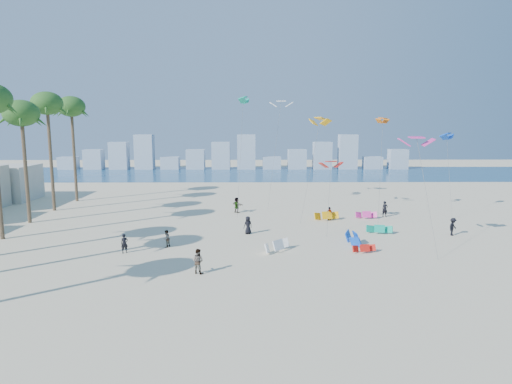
{
  "coord_description": "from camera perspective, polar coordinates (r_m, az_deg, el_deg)",
  "views": [
    {
      "loc": [
        2.53,
        -24.96,
        10.84
      ],
      "look_at": [
        3.0,
        16.0,
        4.5
      ],
      "focal_mm": 30.73,
      "sensor_mm": 36.0,
      "label": 1
    }
  ],
  "objects": [
    {
      "name": "flying_kites",
      "position": [
        51.11,
        12.43,
        8.43
      ],
      "size": [
        30.33,
        27.8,
        14.66
      ],
      "color": "red",
      "rests_on": "ground"
    },
    {
      "name": "kitesurfer_mid",
      "position": [
        32.74,
        -7.57,
        -8.9
      ],
      "size": [
        1.12,
        1.03,
        1.86
      ],
      "primitive_type": "imported",
      "rotation": [
        0.0,
        0.0,
        2.68
      ],
      "color": "gray",
      "rests_on": "ground"
    },
    {
      "name": "kitesurfers_far",
      "position": [
        48.03,
        5.64,
        -3.2
      ],
      "size": [
        28.5,
        16.69,
        1.92
      ],
      "color": "black",
      "rests_on": "ground"
    },
    {
      "name": "distant_skyline",
      "position": [
        107.3,
        -2.65,
        4.65
      ],
      "size": [
        85.0,
        3.0,
        8.4
      ],
      "color": "#9EADBF",
      "rests_on": "ground"
    },
    {
      "name": "ground",
      "position": [
        27.33,
        -6.11,
        -14.63
      ],
      "size": [
        220.0,
        220.0,
        0.0
      ],
      "primitive_type": "plane",
      "color": "beige",
      "rests_on": "ground"
    },
    {
      "name": "ocean",
      "position": [
        97.59,
        -2.14,
        2.42
      ],
      "size": [
        220.0,
        220.0,
        0.0
      ],
      "primitive_type": "plane",
      "color": "navy",
      "rests_on": "ground"
    },
    {
      "name": "grounded_kites",
      "position": [
        44.03,
        10.98,
        -5.01
      ],
      "size": [
        13.93,
        15.14,
        1.02
      ],
      "color": "white",
      "rests_on": "ground"
    },
    {
      "name": "kitesurfer_near",
      "position": [
        39.05,
        -16.76,
        -6.44
      ],
      "size": [
        0.72,
        0.63,
        1.65
      ],
      "primitive_type": "imported",
      "rotation": [
        0.0,
        0.0,
        0.48
      ],
      "color": "black",
      "rests_on": "ground"
    }
  ]
}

